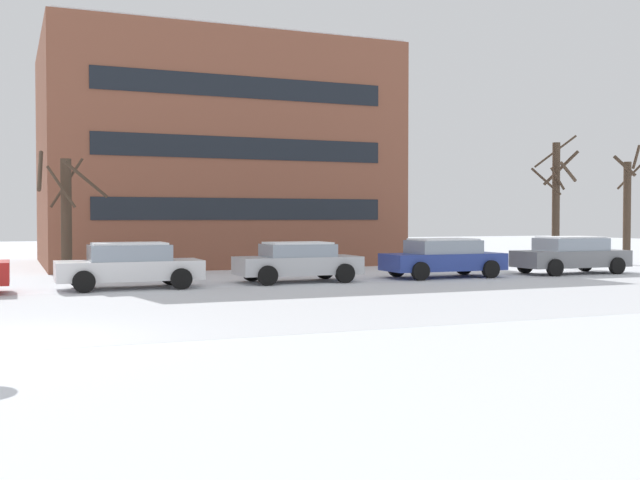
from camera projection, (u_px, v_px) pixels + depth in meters
The scene contains 10 objects.
ground_plane at pixel (5, 343), 13.14m from camera, with size 120.00×120.00×0.00m, color white.
road_surface at pixel (6, 316), 16.69m from camera, with size 80.00×9.68×0.00m.
parked_car_white at pixel (129, 265), 23.18m from camera, with size 4.32×2.03×1.40m.
parked_car_silver at pixel (298, 261), 25.49m from camera, with size 4.12×2.03×1.34m.
parked_car_blue at pixel (443, 257), 27.46m from camera, with size 4.38×2.02×1.40m.
parked_car_gray at pixel (571, 255), 29.36m from camera, with size 4.47×2.02×1.43m.
tree_far_mid at pixel (627, 208), 34.68m from camera, with size 1.73×1.72×5.41m.
tree_far_left at pixel (556, 199), 32.91m from camera, with size 2.21×2.20×5.77m.
tree_far_right at pixel (65, 214), 25.68m from camera, with size 2.31×2.29×4.45m.
building_far_right at pixel (210, 157), 36.76m from camera, with size 15.35×11.41×10.13m.
Camera 1 is at (0.05, -14.16, 2.16)m, focal length 42.98 mm.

